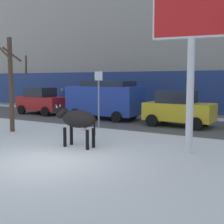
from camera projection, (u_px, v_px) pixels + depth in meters
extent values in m
plane|color=white|center=(48.00, 161.00, 9.05)|extent=(120.00, 120.00, 0.00)
cube|color=#514F4C|center=(161.00, 124.00, 16.59)|extent=(60.00, 5.60, 0.01)
cube|color=gray|center=(200.00, 24.00, 22.21)|extent=(44.00, 6.00, 13.00)
cube|color=navy|center=(186.00, 92.00, 20.14)|extent=(43.12, 0.10, 2.80)
ellipsoid|color=black|center=(79.00, 119.00, 10.82)|extent=(1.42, 0.64, 0.64)
cylinder|color=black|center=(65.00, 137.00, 10.97)|extent=(0.12, 0.12, 0.70)
cylinder|color=black|center=(71.00, 135.00, 11.30)|extent=(0.12, 0.12, 0.70)
cylinder|color=black|center=(87.00, 140.00, 10.49)|extent=(0.12, 0.12, 0.70)
cylinder|color=black|center=(93.00, 138.00, 10.82)|extent=(0.12, 0.12, 0.70)
cylinder|color=black|center=(62.00, 113.00, 11.17)|extent=(0.48, 0.27, 0.44)
ellipsoid|color=black|center=(57.00, 110.00, 11.27)|extent=(0.45, 0.25, 0.28)
cone|color=beige|center=(56.00, 106.00, 11.14)|extent=(0.06, 0.12, 0.15)
cone|color=beige|center=(60.00, 105.00, 11.33)|extent=(0.06, 0.12, 0.15)
cylinder|color=black|center=(95.00, 127.00, 10.52)|extent=(0.06, 0.06, 0.60)
ellipsoid|color=beige|center=(83.00, 128.00, 10.77)|extent=(0.29, 0.25, 0.20)
cylinder|color=silver|center=(190.00, 96.00, 9.90)|extent=(0.24, 0.24, 3.80)
cube|color=silver|center=(192.00, 9.00, 9.61)|extent=(2.52, 0.61, 1.82)
cube|color=red|center=(192.00, 9.00, 9.58)|extent=(2.39, 0.55, 1.70)
cube|color=red|center=(42.00, 103.00, 21.32)|extent=(3.53, 1.76, 0.90)
cube|color=#1E232D|center=(40.00, 92.00, 21.32)|extent=(1.83, 1.53, 0.64)
cylinder|color=black|center=(63.00, 109.00, 21.49)|extent=(0.64, 0.23, 0.64)
cylinder|color=black|center=(45.00, 111.00, 20.06)|extent=(0.64, 0.23, 0.64)
cylinder|color=black|center=(39.00, 108.00, 22.69)|extent=(0.64, 0.23, 0.64)
cylinder|color=black|center=(22.00, 110.00, 21.26)|extent=(0.64, 0.23, 0.64)
cube|color=#233D9E|center=(104.00, 100.00, 18.61)|extent=(4.63, 1.98, 1.70)
cube|color=#1E232D|center=(108.00, 84.00, 18.34)|extent=(3.03, 1.73, 0.30)
cylinder|color=black|center=(133.00, 114.00, 18.71)|extent=(0.64, 0.23, 0.64)
cylinder|color=black|center=(117.00, 117.00, 17.11)|extent=(0.64, 0.23, 0.64)
cylinder|color=black|center=(93.00, 111.00, 20.29)|extent=(0.64, 0.23, 0.64)
cylinder|color=black|center=(75.00, 114.00, 18.69)|extent=(0.64, 0.23, 0.64)
cube|color=gold|center=(179.00, 112.00, 15.71)|extent=(3.53, 1.76, 0.90)
cube|color=#1E232D|center=(177.00, 97.00, 15.71)|extent=(1.83, 1.53, 0.64)
cylinder|color=black|center=(205.00, 120.00, 15.88)|extent=(0.64, 0.23, 0.64)
cylinder|color=black|center=(196.00, 124.00, 14.44)|extent=(0.64, 0.23, 0.64)
cylinder|color=black|center=(165.00, 117.00, 17.08)|extent=(0.64, 0.23, 0.64)
cylinder|color=black|center=(152.00, 120.00, 15.64)|extent=(0.64, 0.23, 0.64)
cylinder|color=#282833|center=(62.00, 105.00, 23.59)|extent=(0.24, 0.24, 0.88)
cube|color=#2D4C93|center=(62.00, 95.00, 23.51)|extent=(0.36, 0.22, 0.64)
sphere|color=tan|center=(62.00, 90.00, 23.47)|extent=(0.20, 0.20, 0.20)
cylinder|color=#282833|center=(91.00, 107.00, 22.22)|extent=(0.24, 0.24, 0.88)
cube|color=#232328|center=(91.00, 96.00, 22.13)|extent=(0.36, 0.22, 0.64)
sphere|color=beige|center=(91.00, 90.00, 22.09)|extent=(0.20, 0.20, 0.20)
cylinder|color=#4C3828|center=(11.00, 85.00, 14.03)|extent=(0.21, 0.21, 4.34)
cylinder|color=#4C3828|center=(0.00, 48.00, 13.33)|extent=(1.21, 0.22, 1.01)
cylinder|color=#4C3828|center=(12.00, 54.00, 13.54)|extent=(0.47, 0.80, 0.66)
cylinder|color=#4C3828|center=(26.00, 66.00, 14.13)|extent=(1.13, 1.04, 0.84)
cylinder|color=gray|center=(99.00, 104.00, 15.02)|extent=(0.08, 0.08, 2.40)
cube|color=silver|center=(99.00, 76.00, 14.87)|extent=(0.44, 0.04, 0.44)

